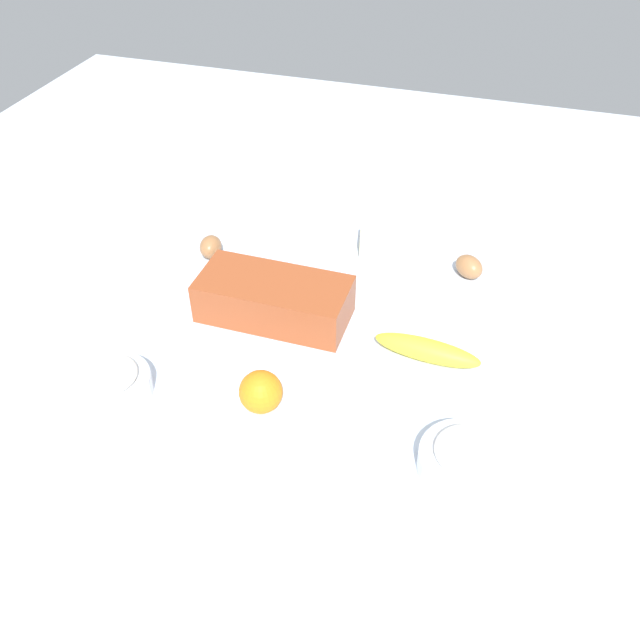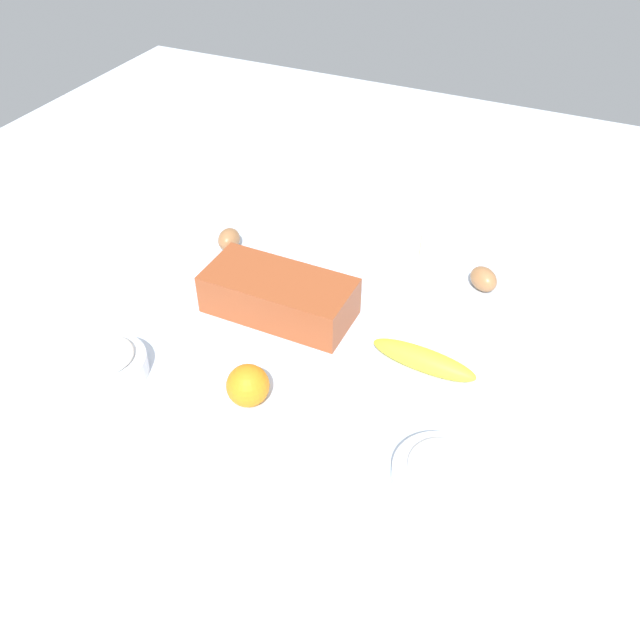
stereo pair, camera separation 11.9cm
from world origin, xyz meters
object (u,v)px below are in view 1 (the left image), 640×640
Objects in this scene: butter_block at (382,241)px; banana at (427,350)px; orange_fruit at (261,392)px; loaf_pan at (274,298)px; egg_beside_bowl at (211,247)px; sugar_bowl at (467,459)px; flour_bowl at (110,382)px; egg_near_butter at (469,267)px.

banana is at bearing 117.02° from butter_block.
orange_fruit reaches higher than banana.
butter_block is at bearing -118.18° from loaf_pan.
sugar_bowl is at bearing 145.78° from egg_beside_bowl.
flour_bowl is 0.73m from egg_near_butter.
orange_fruit reaches higher than egg_beside_bowl.
loaf_pan is 1.98× the size of sugar_bowl.
loaf_pan reaches higher than butter_block.
flour_bowl is at bearing 1.61° from sugar_bowl.
loaf_pan is at bearing 143.34° from egg_beside_bowl.
loaf_pan reaches higher than egg_near_butter.
banana is (0.10, -0.22, -0.01)m from sugar_bowl.
egg_beside_bowl is (0.59, -0.40, -0.00)m from sugar_bowl.
sugar_bowl is (-0.58, -0.02, -0.00)m from flour_bowl.
egg_near_butter reaches higher than banana.
sugar_bowl is at bearing 113.62° from banana.
loaf_pan is 4.83× the size of egg_beside_bowl.
sugar_bowl reaches higher than egg_beside_bowl.
banana is at bearing 160.08° from egg_beside_bowl.
loaf_pan is at bearing -75.23° from orange_fruit.
banana is 0.52m from egg_beside_bowl.
sugar_bowl is 2.43× the size of egg_beside_bowl.
egg_beside_bowl is at bearing -88.83° from flour_bowl.
banana is 0.33m from butter_block.
flour_bowl is 1.86× the size of orange_fruit.
orange_fruit is (0.33, -0.03, 0.01)m from sugar_bowl.
sugar_bowl is at bearing 96.93° from egg_near_butter.
banana is 0.27m from egg_near_butter.
sugar_bowl is (-0.39, 0.25, -0.01)m from loaf_pan.
sugar_bowl is at bearing 174.93° from orange_fruit.
flour_bowl reaches higher than egg_near_butter.
sugar_bowl is 0.24m from banana.
orange_fruit reaches higher than butter_block.
orange_fruit is (-0.25, -0.05, 0.01)m from flour_bowl.
sugar_bowl is 0.49m from egg_near_butter.
loaf_pan is 2.13× the size of flour_bowl.
banana is at bearing 174.44° from loaf_pan.
banana is (-0.30, 0.03, -0.02)m from loaf_pan.
sugar_bowl is 1.58× the size of butter_block.
egg_beside_bowl is (0.01, -0.42, -0.01)m from flour_bowl.
butter_block is 1.54× the size of egg_beside_bowl.
flour_bowl is 0.54m from banana.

